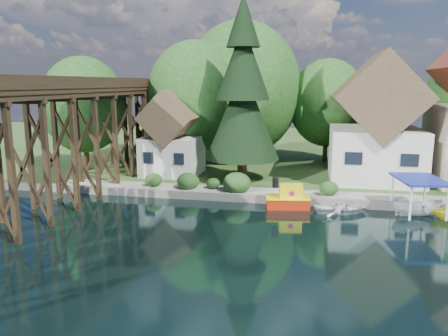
{
  "coord_description": "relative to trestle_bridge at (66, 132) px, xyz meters",
  "views": [
    {
      "loc": [
        1.68,
        -23.59,
        8.87
      ],
      "look_at": [
        -4.4,
        6.0,
        2.96
      ],
      "focal_mm": 35.0,
      "sensor_mm": 36.0,
      "label": 1
    }
  ],
  "objects": [
    {
      "name": "shrubs",
      "position": [
        11.4,
        4.09,
        -4.12
      ],
      "size": [
        15.76,
        2.47,
        1.7
      ],
      "color": "#1D3F16",
      "rests_on": "bank"
    },
    {
      "name": "boat_canopy",
      "position": [
        24.76,
        1.66,
        -4.22
      ],
      "size": [
        3.44,
        4.45,
        2.62
      ],
      "color": "white",
      "rests_on": "ground"
    },
    {
      "name": "ground",
      "position": [
        16.0,
        -5.17,
        -5.35
      ],
      "size": [
        140.0,
        140.0,
        0.0
      ],
      "primitive_type": "plane",
      "color": "black",
      "rests_on": "ground"
    },
    {
      "name": "house_left",
      "position": [
        23.0,
        10.83,
        -0.21
      ],
      "size": [
        7.64,
        8.64,
        11.02
      ],
      "color": "silver",
      "rests_on": "bank"
    },
    {
      "name": "bg_trees",
      "position": [
        17.0,
        16.08,
        1.94
      ],
      "size": [
        49.9,
        13.3,
        10.57
      ],
      "color": "#382314",
      "rests_on": "bank"
    },
    {
      "name": "promenade",
      "position": [
        22.0,
        4.13,
        -4.82
      ],
      "size": [
        50.0,
        2.6,
        0.06
      ],
      "primitive_type": "cube",
      "color": "gray",
      "rests_on": "bank"
    },
    {
      "name": "seawall",
      "position": [
        20.0,
        2.83,
        -5.04
      ],
      "size": [
        60.0,
        0.4,
        0.62
      ],
      "primitive_type": "cube",
      "color": "slate",
      "rests_on": "ground"
    },
    {
      "name": "trestle_bridge",
      "position": [
        0.0,
        0.0,
        0.0
      ],
      "size": [
        4.12,
        44.18,
        9.3
      ],
      "color": "black",
      "rests_on": "ground"
    },
    {
      "name": "conifer",
      "position": [
        11.72,
        8.13,
        2.65
      ],
      "size": [
        6.33,
        6.33,
        15.58
      ],
      "color": "#382314",
      "rests_on": "bank"
    },
    {
      "name": "shed",
      "position": [
        5.0,
        9.33,
        -1.52
      ],
      "size": [
        5.09,
        5.4,
        7.85
      ],
      "color": "silver",
      "rests_on": "bank"
    },
    {
      "name": "tugboat",
      "position": [
        16.11,
        1.96,
        -4.67
      ],
      "size": [
        3.34,
        2.16,
        2.26
      ],
      "color": "#A8210B",
      "rests_on": "ground"
    },
    {
      "name": "bank",
      "position": [
        16.0,
        28.83,
        -5.1
      ],
      "size": [
        140.0,
        52.0,
        0.5
      ],
      "primitive_type": "cube",
      "color": "#2E4D1F",
      "rests_on": "ground"
    },
    {
      "name": "boat_white_a",
      "position": [
        19.78,
        1.53,
        -4.97
      ],
      "size": [
        4.1,
        3.29,
        0.76
      ],
      "primitive_type": "imported",
      "rotation": [
        0.0,
        0.0,
        1.77
      ],
      "color": "silver",
      "rests_on": "ground"
    }
  ]
}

